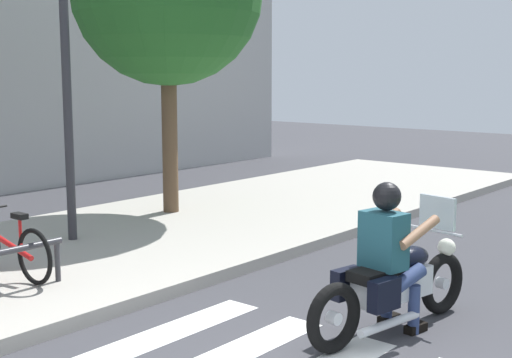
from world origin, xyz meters
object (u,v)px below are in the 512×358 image
at_px(rider, 389,247).
at_px(street_lamp, 65,42).
at_px(motorcycle, 394,284).
at_px(bicycle_3, 8,247).

xyz_separation_m(rider, street_lamp, (0.01, 4.86, 1.98)).
xyz_separation_m(motorcycle, bicycle_3, (-1.60, 3.92, 0.04)).
xyz_separation_m(bicycle_3, street_lamp, (1.53, 0.96, 2.31)).
relative_size(motorcycle, street_lamp, 0.47).
height_order(motorcycle, street_lamp, street_lamp).
distance_m(rider, street_lamp, 5.25).
bearing_deg(bicycle_3, motorcycle, -67.83).
height_order(motorcycle, rider, rider).
relative_size(rider, street_lamp, 0.31).
xyz_separation_m(motorcycle, rider, (-0.08, 0.02, 0.37)).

